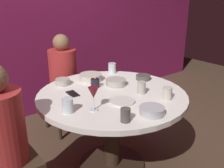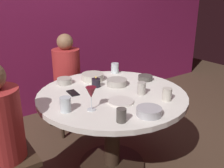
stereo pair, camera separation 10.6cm
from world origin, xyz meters
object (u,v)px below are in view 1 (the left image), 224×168
(seated_diner_left, at_px, (0,129))
(cup_center_front, at_px, (112,68))
(dining_table, at_px, (112,110))
(cup_near_candle, at_px, (141,88))
(dinner_plate, at_px, (122,101))
(bowl_sauce_side, at_px, (143,77))
(seated_diner_back, at_px, (63,73))
(cup_by_left_diner, at_px, (167,93))
(cell_phone, at_px, (73,94))
(wine_glass, at_px, (93,94))
(bowl_serving_large, at_px, (152,111))
(bowl_salad_center, at_px, (91,77))
(cup_far_edge, at_px, (68,105))
(bowl_rice_portion, at_px, (116,82))
(bowl_small_white, at_px, (63,82))
(candle_holder, at_px, (95,83))
(cup_by_right_diner, at_px, (125,115))

(seated_diner_left, distance_m, cup_center_front, 1.34)
(dining_table, bearing_deg, cup_near_candle, -41.42)
(dinner_plate, height_order, bowl_sauce_side, bowl_sauce_side)
(dining_table, distance_m, seated_diner_back, 0.88)
(dining_table, distance_m, cup_by_left_diner, 0.50)
(dining_table, relative_size, cup_by_left_diner, 12.59)
(cell_phone, distance_m, cup_near_candle, 0.58)
(cell_phone, distance_m, cup_by_left_diner, 0.77)
(bowl_sauce_side, bearing_deg, wine_glass, -160.63)
(dining_table, relative_size, cup_center_front, 12.01)
(dinner_plate, height_order, cell_phone, dinner_plate)
(bowl_serving_large, height_order, bowl_salad_center, bowl_salad_center)
(cup_far_edge, bearing_deg, bowl_rice_portion, 19.89)
(dining_table, height_order, cup_far_edge, cup_far_edge)
(wine_glass, bearing_deg, dining_table, 30.49)
(cup_center_front, bearing_deg, seated_diner_back, 129.08)
(cell_phone, bearing_deg, cup_far_edge, 60.32)
(bowl_small_white, height_order, cup_by_left_diner, cup_by_left_diner)
(bowl_rice_portion, bearing_deg, dinner_plate, -121.76)
(bowl_salad_center, relative_size, bowl_rice_portion, 1.16)
(candle_holder, distance_m, cup_far_edge, 0.53)
(bowl_rice_portion, relative_size, cup_by_right_diner, 1.96)
(wine_glass, xyz_separation_m, cup_by_left_diner, (0.57, -0.19, -0.08))
(dining_table, height_order, cup_near_candle, cup_near_candle)
(bowl_serving_large, distance_m, cup_by_left_diner, 0.31)
(cup_center_front, height_order, cup_far_edge, cup_far_edge)
(bowl_sauce_side, height_order, cup_by_right_diner, cup_by_right_diner)
(dining_table, bearing_deg, cup_by_left_diner, -54.70)
(cup_near_candle, xyz_separation_m, cup_far_edge, (-0.65, 0.07, 0.00))
(seated_diner_left, bearing_deg, cup_far_edge, -12.27)
(wine_glass, distance_m, dinner_plate, 0.28)
(cup_center_front, bearing_deg, cup_by_right_diner, -123.55)
(cell_phone, distance_m, cup_far_edge, 0.34)
(cup_center_front, bearing_deg, seated_diner_left, -160.67)
(seated_diner_back, bearing_deg, bowl_sauce_side, 29.93)
(cup_near_candle, bearing_deg, bowl_small_white, 124.52)
(dining_table, xyz_separation_m, candle_holder, (-0.03, 0.20, 0.20))
(bowl_small_white, bearing_deg, wine_glass, -97.43)
(cell_phone, xyz_separation_m, bowl_sauce_side, (0.73, -0.10, 0.02))
(wine_glass, bearing_deg, cell_phone, 84.45)
(wine_glass, distance_m, cup_by_left_diner, 0.61)
(dining_table, xyz_separation_m, cup_near_candle, (0.18, -0.16, 0.21))
(bowl_serving_large, bearing_deg, bowl_sauce_side, 49.79)
(bowl_salad_center, xyz_separation_m, bowl_rice_portion, (0.10, -0.25, -0.00))
(cell_phone, relative_size, bowl_sauce_side, 1.01)
(cup_near_candle, height_order, cup_far_edge, cup_far_edge)
(bowl_small_white, xyz_separation_m, bowl_sauce_side, (0.68, -0.35, -0.00))
(candle_holder, distance_m, bowl_small_white, 0.31)
(bowl_rice_portion, distance_m, cup_far_edge, 0.65)
(seated_diner_back, distance_m, bowl_rice_portion, 0.76)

